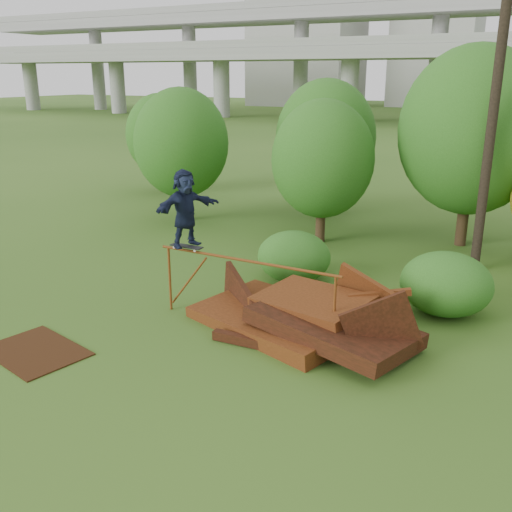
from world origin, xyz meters
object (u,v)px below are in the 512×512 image
at_px(scrap_pile, 303,318).
at_px(utility_pole, 495,95).
at_px(skater, 185,208).
at_px(flat_plate, 36,351).

relative_size(scrap_pile, utility_pole, 0.56).
relative_size(skater, flat_plate, 0.85).
bearing_deg(skater, utility_pole, -18.49).
bearing_deg(scrap_pile, utility_pole, 65.92).
relative_size(scrap_pile, skater, 3.08).
bearing_deg(flat_plate, scrap_pile, 36.65).
xyz_separation_m(skater, utility_pole, (5.81, 6.73, 2.42)).
bearing_deg(utility_pole, scrap_pile, -114.08).
xyz_separation_m(flat_plate, utility_pole, (7.56, 9.94, 5.06)).
xyz_separation_m(scrap_pile, flat_plate, (-4.67, -3.47, -0.34)).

